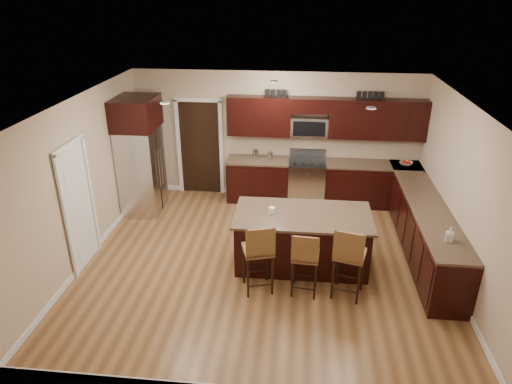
# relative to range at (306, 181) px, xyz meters

# --- Properties ---
(floor) EXTENTS (6.00, 6.00, 0.00)m
(floor) POSITION_rel_range_xyz_m (-0.68, -2.45, -0.47)
(floor) COLOR brown
(floor) RESTS_ON ground
(ceiling) EXTENTS (6.00, 6.00, 0.00)m
(ceiling) POSITION_rel_range_xyz_m (-0.68, -2.45, 2.23)
(ceiling) COLOR silver
(ceiling) RESTS_ON wall_back
(wall_back) EXTENTS (6.00, 0.00, 6.00)m
(wall_back) POSITION_rel_range_xyz_m (-0.68, 0.30, 0.88)
(wall_back) COLOR tan
(wall_back) RESTS_ON floor
(wall_left) EXTENTS (0.00, 5.50, 5.50)m
(wall_left) POSITION_rel_range_xyz_m (-3.68, -2.45, 0.88)
(wall_left) COLOR tan
(wall_left) RESTS_ON floor
(wall_right) EXTENTS (0.00, 5.50, 5.50)m
(wall_right) POSITION_rel_range_xyz_m (2.32, -2.45, 0.88)
(wall_right) COLOR tan
(wall_right) RESTS_ON floor
(base_cabinets) EXTENTS (4.02, 3.96, 0.92)m
(base_cabinets) POSITION_rel_range_xyz_m (1.22, -1.01, -0.01)
(base_cabinets) COLOR black
(base_cabinets) RESTS_ON floor
(upper_cabinets) EXTENTS (4.00, 0.33, 0.80)m
(upper_cabinets) POSITION_rel_range_xyz_m (0.36, 0.13, 1.37)
(upper_cabinets) COLOR black
(upper_cabinets) RESTS_ON wall_back
(range) EXTENTS (0.76, 0.64, 1.11)m
(range) POSITION_rel_range_xyz_m (0.00, 0.00, 0.00)
(range) COLOR silver
(range) RESTS_ON floor
(microwave) EXTENTS (0.76, 0.31, 0.40)m
(microwave) POSITION_rel_range_xyz_m (0.00, 0.15, 1.15)
(microwave) COLOR silver
(microwave) RESTS_ON upper_cabinets
(doorway) EXTENTS (0.85, 0.03, 2.06)m
(doorway) POSITION_rel_range_xyz_m (-2.33, 0.28, 0.56)
(doorway) COLOR black
(doorway) RESTS_ON floor
(pantry_door) EXTENTS (0.03, 0.80, 2.04)m
(pantry_door) POSITION_rel_range_xyz_m (-3.66, -2.75, 0.55)
(pantry_door) COLOR white
(pantry_door) RESTS_ON floor
(letter_decor) EXTENTS (2.20, 0.03, 0.15)m
(letter_decor) POSITION_rel_range_xyz_m (0.22, 0.13, 1.82)
(letter_decor) COLOR black
(letter_decor) RESTS_ON upper_cabinets
(island) EXTENTS (2.21, 1.17, 0.92)m
(island) POSITION_rel_range_xyz_m (-0.07, -2.42, -0.04)
(island) COLOR black
(island) RESTS_ON floor
(stool_left) EXTENTS (0.54, 0.54, 1.15)m
(stool_left) POSITION_rel_range_xyz_m (-0.70, -3.26, 0.25)
(stool_left) COLOR brown
(stool_left) RESTS_ON floor
(stool_mid) EXTENTS (0.42, 0.42, 1.06)m
(stool_mid) POSITION_rel_range_xyz_m (-0.02, -3.26, 0.19)
(stool_mid) COLOR brown
(stool_mid) RESTS_ON floor
(stool_right) EXTENTS (0.53, 0.53, 1.17)m
(stool_right) POSITION_rel_range_xyz_m (0.61, -3.26, 0.25)
(stool_right) COLOR brown
(stool_right) RESTS_ON floor
(refrigerator) EXTENTS (0.79, 0.94, 2.35)m
(refrigerator) POSITION_rel_range_xyz_m (-3.30, -0.76, 0.74)
(refrigerator) COLOR silver
(refrigerator) RESTS_ON floor
(floor_mat) EXTENTS (1.02, 0.75, 0.01)m
(floor_mat) POSITION_rel_range_xyz_m (0.65, -0.67, -0.47)
(floor_mat) COLOR brown
(floor_mat) RESTS_ON floor
(fruit_bowl) EXTENTS (0.33, 0.33, 0.06)m
(fruit_bowl) POSITION_rel_range_xyz_m (2.00, -0.00, 0.48)
(fruit_bowl) COLOR silver
(fruit_bowl) RESTS_ON base_cabinets
(soap_bottle) EXTENTS (0.12, 0.12, 0.22)m
(soap_bottle) POSITION_rel_range_xyz_m (2.02, -3.04, 0.56)
(soap_bottle) COLOR #B2B2B2
(soap_bottle) RESTS_ON base_cabinets
(canister_tall) EXTENTS (0.12, 0.12, 0.21)m
(canister_tall) POSITION_rel_range_xyz_m (-1.09, -0.00, 0.55)
(canister_tall) COLOR silver
(canister_tall) RESTS_ON base_cabinets
(canister_short) EXTENTS (0.11, 0.11, 0.18)m
(canister_short) POSITION_rel_range_xyz_m (-0.78, -0.00, 0.54)
(canister_short) COLOR silver
(canister_short) RESTS_ON base_cabinets
(island_jar) EXTENTS (0.10, 0.10, 0.10)m
(island_jar) POSITION_rel_range_xyz_m (-0.57, -2.42, 0.50)
(island_jar) COLOR white
(island_jar) RESTS_ON island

